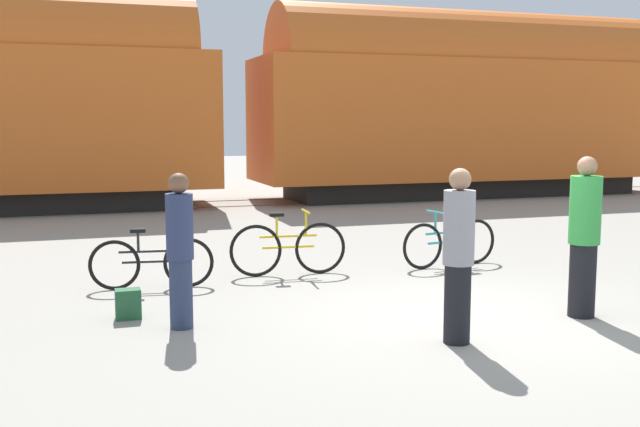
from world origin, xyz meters
name	(u,v)px	position (x,y,z in m)	size (l,w,h in m)	color
ground_plane	(477,321)	(0.00, 0.00, 0.00)	(80.00, 80.00, 0.00)	gray
freight_train	(235,98)	(0.00, 12.69, 2.84)	(26.28, 3.13, 5.44)	black
rail_near	(243,206)	(0.00, 11.98, 0.01)	(38.28, 0.07, 0.01)	#4C4238
rail_far	(231,200)	(0.00, 13.41, 0.01)	(38.28, 0.07, 0.01)	#4C4238
bicycle_teal	(450,242)	(1.24, 2.95, 0.37)	(1.70, 0.46, 0.87)	black
bicycle_black	(152,262)	(-3.27, 2.83, 0.36)	(1.63, 0.46, 0.83)	black
bicycle_yellow	(288,248)	(-1.30, 3.10, 0.40)	(1.71, 0.46, 0.94)	black
person_in_navy	(180,249)	(-3.17, 0.78, 0.86)	(0.29, 0.29, 1.68)	#283351
person_in_grey	(458,255)	(-0.61, -0.65, 0.90)	(0.31, 0.31, 1.77)	black
person_in_green	(584,237)	(1.24, -0.19, 0.92)	(0.35, 0.35, 1.84)	black
backpack	(128,304)	(-3.69, 1.35, 0.17)	(0.28, 0.20, 0.34)	#235633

